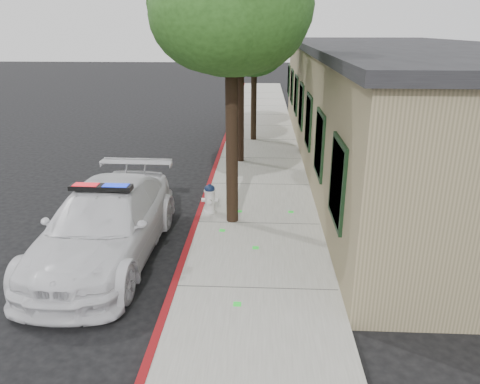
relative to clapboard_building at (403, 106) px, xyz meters
name	(u,v)px	position (x,y,z in m)	size (l,w,h in m)	color
ground	(171,292)	(-6.69, -9.00, -2.13)	(120.00, 120.00, 0.00)	black
sidewalk	(257,226)	(-5.09, -6.00, -2.05)	(3.20, 60.00, 0.15)	gray
red_curb	(196,224)	(-6.63, -6.00, -2.05)	(0.14, 60.00, 0.16)	maroon
clapboard_building	(403,106)	(0.00, 0.00, 0.00)	(7.30, 20.89, 4.24)	#968662
police_car	(105,224)	(-8.34, -7.66, -1.34)	(2.32, 5.46, 1.69)	silver
fire_hydrant	(210,198)	(-6.34, -5.36, -1.58)	(0.44, 0.38, 0.78)	silver
street_tree_near	(232,11)	(-5.70, -5.87, 2.97)	(3.62, 3.81, 6.62)	black
street_tree_mid	(241,43)	(-5.75, -0.38, 2.14)	(3.10, 2.86, 5.47)	black
street_tree_far	(255,44)	(-5.33, 2.98, 2.00)	(2.91, 2.83, 5.30)	black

